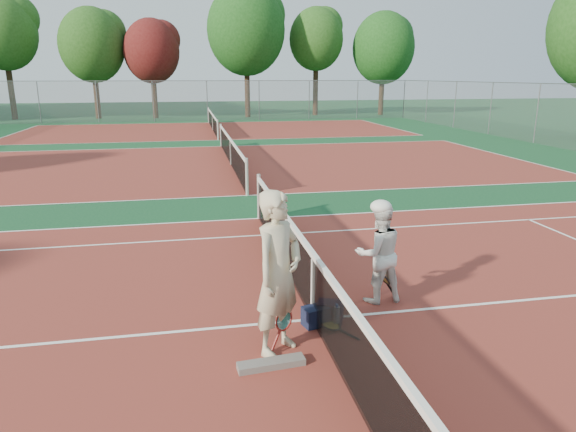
{
  "coord_description": "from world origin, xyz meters",
  "views": [
    {
      "loc": [
        -1.63,
        -6.5,
        3.38
      ],
      "look_at": [
        0.0,
        1.83,
        1.05
      ],
      "focal_mm": 32.0,
      "sensor_mm": 36.0,
      "label": 1
    }
  ],
  "objects_px": {
    "racket_spare": "(331,326)",
    "sports_bag_purple": "(330,311)",
    "racket_black_held": "(383,286)",
    "sports_bag_navy": "(316,316)",
    "player_a": "(278,273)",
    "net_main": "(313,287)",
    "racket_red": "(284,330)",
    "water_bottle": "(337,317)",
    "player_b": "(379,253)"
  },
  "relations": [
    {
      "from": "racket_spare",
      "to": "sports_bag_purple",
      "type": "height_order",
      "value": "sports_bag_purple"
    },
    {
      "from": "player_a",
      "to": "racket_red",
      "type": "bearing_deg",
      "value": -38.87
    },
    {
      "from": "player_a",
      "to": "sports_bag_purple",
      "type": "height_order",
      "value": "player_a"
    },
    {
      "from": "sports_bag_purple",
      "to": "racket_spare",
      "type": "bearing_deg",
      "value": -102.8
    },
    {
      "from": "water_bottle",
      "to": "racket_spare",
      "type": "bearing_deg",
      "value": -145.58
    },
    {
      "from": "sports_bag_purple",
      "to": "water_bottle",
      "type": "relative_size",
      "value": 1.2
    },
    {
      "from": "net_main",
      "to": "racket_red",
      "type": "distance_m",
      "value": 0.94
    },
    {
      "from": "sports_bag_navy",
      "to": "net_main",
      "type": "bearing_deg",
      "value": 90.98
    },
    {
      "from": "racket_spare",
      "to": "water_bottle",
      "type": "xyz_separation_m",
      "value": [
        0.1,
        0.07,
        0.11
      ]
    },
    {
      "from": "net_main",
      "to": "sports_bag_navy",
      "type": "height_order",
      "value": "net_main"
    },
    {
      "from": "player_a",
      "to": "sports_bag_navy",
      "type": "xyz_separation_m",
      "value": [
        0.62,
        0.56,
        -0.9
      ]
    },
    {
      "from": "player_b",
      "to": "racket_spare",
      "type": "relative_size",
      "value": 2.57
    },
    {
      "from": "racket_spare",
      "to": "player_a",
      "type": "bearing_deg",
      "value": 79.68
    },
    {
      "from": "net_main",
      "to": "water_bottle",
      "type": "relative_size",
      "value": 36.6
    },
    {
      "from": "player_b",
      "to": "water_bottle",
      "type": "xyz_separation_m",
      "value": [
        -0.86,
        -0.72,
        -0.62
      ]
    },
    {
      "from": "racket_spare",
      "to": "sports_bag_navy",
      "type": "xyz_separation_m",
      "value": [
        -0.18,
        0.16,
        0.09
      ]
    },
    {
      "from": "player_b",
      "to": "racket_black_held",
      "type": "distance_m",
      "value": 0.53
    },
    {
      "from": "racket_black_held",
      "to": "sports_bag_purple",
      "type": "relative_size",
      "value": 1.42
    },
    {
      "from": "player_b",
      "to": "racket_red",
      "type": "xyz_separation_m",
      "value": [
        -1.69,
        -1.18,
        -0.51
      ]
    },
    {
      "from": "water_bottle",
      "to": "racket_red",
      "type": "bearing_deg",
      "value": -151.07
    },
    {
      "from": "racket_spare",
      "to": "sports_bag_purple",
      "type": "relative_size",
      "value": 1.67
    },
    {
      "from": "player_a",
      "to": "player_b",
      "type": "xyz_separation_m",
      "value": [
        1.76,
        1.18,
        -0.27
      ]
    },
    {
      "from": "sports_bag_purple",
      "to": "racket_red",
      "type": "bearing_deg",
      "value": -140.8
    },
    {
      "from": "net_main",
      "to": "player_a",
      "type": "bearing_deg",
      "value": -130.39
    },
    {
      "from": "racket_black_held",
      "to": "sports_bag_navy",
      "type": "xyz_separation_m",
      "value": [
        -1.2,
        -0.55,
        -0.12
      ]
    },
    {
      "from": "racket_black_held",
      "to": "water_bottle",
      "type": "relative_size",
      "value": 1.7
    },
    {
      "from": "net_main",
      "to": "sports_bag_purple",
      "type": "bearing_deg",
      "value": -18.44
    },
    {
      "from": "net_main",
      "to": "racket_red",
      "type": "xyz_separation_m",
      "value": [
        -0.55,
        -0.72,
        -0.25
      ]
    },
    {
      "from": "racket_red",
      "to": "sports_bag_navy",
      "type": "bearing_deg",
      "value": 10.25
    },
    {
      "from": "player_a",
      "to": "net_main",
      "type": "bearing_deg",
      "value": 6.65
    },
    {
      "from": "racket_red",
      "to": "sports_bag_navy",
      "type": "relative_size",
      "value": 1.5
    },
    {
      "from": "player_a",
      "to": "racket_spare",
      "type": "height_order",
      "value": "player_a"
    },
    {
      "from": "player_a",
      "to": "water_bottle",
      "type": "xyz_separation_m",
      "value": [
        0.9,
        0.46,
        -0.89
      ]
    },
    {
      "from": "net_main",
      "to": "racket_red",
      "type": "height_order",
      "value": "net_main"
    },
    {
      "from": "player_a",
      "to": "water_bottle",
      "type": "bearing_deg",
      "value": -15.66
    },
    {
      "from": "player_a",
      "to": "racket_red",
      "type": "height_order",
      "value": "player_a"
    },
    {
      "from": "net_main",
      "to": "sports_bag_navy",
      "type": "distance_m",
      "value": 0.41
    },
    {
      "from": "racket_red",
      "to": "racket_black_held",
      "type": "xyz_separation_m",
      "value": [
        1.76,
        1.1,
        -0.01
      ]
    },
    {
      "from": "net_main",
      "to": "racket_black_held",
      "type": "xyz_separation_m",
      "value": [
        1.2,
        0.38,
        -0.25
      ]
    },
    {
      "from": "water_bottle",
      "to": "racket_black_held",
      "type": "bearing_deg",
      "value": 34.73
    },
    {
      "from": "player_b",
      "to": "racket_spare",
      "type": "height_order",
      "value": "player_b"
    },
    {
      "from": "player_a",
      "to": "racket_spare",
      "type": "bearing_deg",
      "value": -16.6
    },
    {
      "from": "net_main",
      "to": "player_b",
      "type": "height_order",
      "value": "player_b"
    },
    {
      "from": "racket_black_held",
      "to": "player_a",
      "type": "bearing_deg",
      "value": 17.14
    },
    {
      "from": "racket_spare",
      "to": "water_bottle",
      "type": "bearing_deg",
      "value": -92.26
    },
    {
      "from": "net_main",
      "to": "sports_bag_purple",
      "type": "relative_size",
      "value": 30.57
    },
    {
      "from": "player_a",
      "to": "sports_bag_navy",
      "type": "distance_m",
      "value": 1.23
    },
    {
      "from": "player_a",
      "to": "player_b",
      "type": "bearing_deg",
      "value": -9.04
    },
    {
      "from": "player_b",
      "to": "sports_bag_purple",
      "type": "xyz_separation_m",
      "value": [
        -0.9,
        -0.53,
        -0.62
      ]
    },
    {
      "from": "player_b",
      "to": "racket_black_held",
      "type": "bearing_deg",
      "value": 128.01
    }
  ]
}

